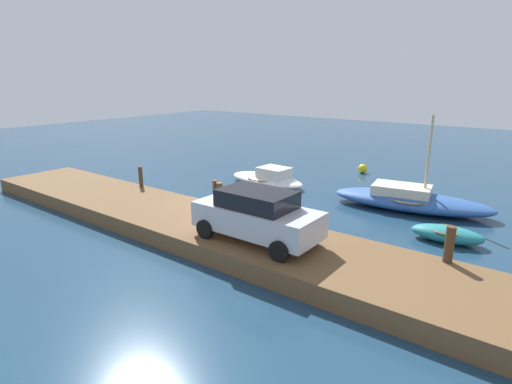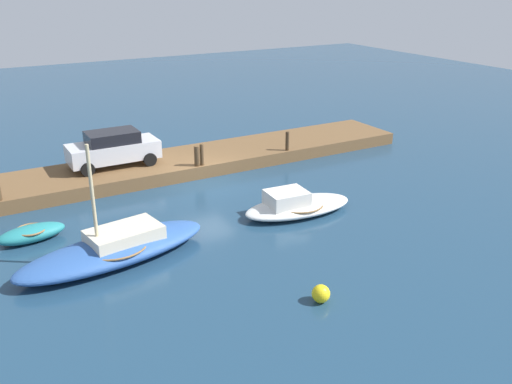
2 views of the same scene
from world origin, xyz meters
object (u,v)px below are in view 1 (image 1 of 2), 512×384
Objects in this scene: marker_buoy at (363,169)px; parked_car at (257,215)px; dinghy_teal at (447,234)px; sailboat_blue at (409,200)px; mooring_post_mid_east at (220,194)px; motorboat_white at (268,178)px; mooring_post_east at (449,244)px; mooring_post_west at (141,177)px; mooring_post_mid_west at (215,193)px.

parked_car is at bearing -81.14° from marker_buoy.
sailboat_blue is at bearing 121.25° from dinghy_teal.
sailboat_blue reaches higher than mooring_post_mid_east.
motorboat_white is 10.39m from dinghy_teal.
sailboat_blue is 6.99m from mooring_post_east.
dinghy_teal is at bearing 13.60° from mooring_post_west.
mooring_post_mid_west is (-6.18, -6.28, 0.70)m from sailboat_blue.
sailboat_blue is 12.70× the size of marker_buoy.
dinghy_teal is 3.43m from mooring_post_east.
marker_buoy is at bearing 99.08° from parked_car.
mooring_post_mid_east is (5.18, 0.00, 0.00)m from mooring_post_west.
mooring_post_mid_east is (1.79, -6.00, 0.76)m from motorboat_white.
mooring_post_east is (8.92, 0.00, 0.05)m from mooring_post_mid_east.
mooring_post_mid_east is 0.23× the size of parked_car.
mooring_post_mid_east is 1.77× the size of marker_buoy.
mooring_post_east is at bearing 0.00° from mooring_post_mid_east.
sailboat_blue reaches higher than mooring_post_east.
sailboat_blue is 12.77m from mooring_post_west.
sailboat_blue is at bearing 45.43° from mooring_post_mid_west.
dinghy_teal is 3.81m from sailboat_blue.
dinghy_teal is 2.57× the size of mooring_post_mid_east.
mooring_post_east is at bearing -83.85° from dinghy_teal.
motorboat_white reaches higher than dinghy_teal.
mooring_post_mid_west reaches higher than motorboat_white.
marker_buoy is at bearing 120.28° from sailboat_blue.
parked_car reaches higher than marker_buoy.
parked_car is at bearing -30.36° from mooring_post_mid_east.
dinghy_teal is 2.42× the size of mooring_post_mid_west.
mooring_post_east reaches higher than mooring_post_mid_west.
parked_car is at bearing -28.59° from mooring_post_mid_west.
parked_car is at bearing -13.23° from mooring_post_west.
mooring_post_mid_west is at bearing -71.39° from motorboat_white.
dinghy_teal is at bearing 21.52° from mooring_post_mid_east.
mooring_post_west is at bearing 180.00° from mooring_post_east.
dinghy_teal is at bearing 102.11° from mooring_post_east.
mooring_post_east is at bearing -24.93° from motorboat_white.
motorboat_white is 6.31m from mooring_post_mid_east.
dinghy_teal is 0.36× the size of sailboat_blue.
mooring_post_west is 0.92× the size of mooring_post_east.
motorboat_white is at bearing 158.67° from dinghy_teal.
mooring_post_west is at bearing -115.18° from motorboat_white.
motorboat_white is 7.72m from sailboat_blue.
parked_car is at bearing -115.14° from sailboat_blue.
motorboat_white is 4.88× the size of mooring_post_west.
dinghy_teal is 0.60× the size of parked_car.
mooring_post_mid_east is (-5.92, -6.28, 0.67)m from sailboat_blue.
marker_buoy is at bearing 67.24° from motorboat_white.
mooring_post_east is 0.26× the size of parked_car.
parked_car is (3.73, -2.03, 0.35)m from mooring_post_mid_west.
motorboat_white is 9.67m from parked_car.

